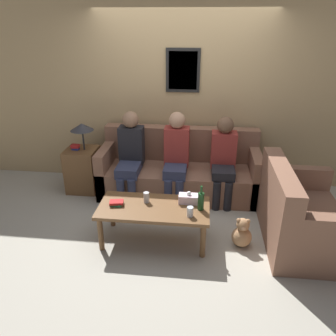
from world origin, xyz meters
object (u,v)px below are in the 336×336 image
Objects in this scene: couch_side at (299,217)px; person_left at (130,153)px; couch_main at (179,172)px; wine_bottle at (201,201)px; drinking_glass at (190,212)px; coffee_table at (154,211)px; person_right at (224,157)px; teddy_bear at (242,234)px; person_middle at (176,154)px.

couch_side is 2.33m from person_left.
couch_main is 7.84× the size of wine_bottle.
couch_side is (1.44, -1.06, 0.00)m from couch_main.
couch_side is 4.39× the size of wine_bottle.
couch_main is 20.57× the size of drinking_glass.
drinking_glass is at bearing -20.06° from coffee_table.
wine_bottle reaches higher than coffee_table.
person_right is (-0.83, 0.91, 0.33)m from couch_side.
couch_side is 1.15m from wine_bottle.
teddy_bear is at bearing -35.06° from person_left.
wine_bottle is at bearing 53.82° from drinking_glass.
couch_main is 1.24m from coffee_table.
couch_main is 1.82× the size of coffee_table.
couch_main is at bearing 78.34° from person_middle.
drinking_glass is at bearing -164.99° from teddy_bear.
person_right reaches higher than drinking_glass.
coffee_table is at bearing -127.05° from person_right.
drinking_glass is at bearing -80.90° from couch_main.
couch_side is 11.51× the size of drinking_glass.
person_middle reaches higher than couch_side.
person_left is (-0.90, 1.20, 0.15)m from drinking_glass.
person_right is at bearing 42.49° from couch_side.
person_left is 1.88m from teddy_bear.
coffee_table is at bearing -98.92° from couch_main.
wine_bottle is 0.24× the size of person_right.
couch_main is 1.92× the size of person_right.
coffee_table is at bearing -98.47° from person_middle.
couch_main is 1.84× the size of person_middle.
coffee_table is 1.01× the size of person_middle.
coffee_table is 3.50× the size of teddy_bear.
person_middle is (-0.36, 1.06, 0.11)m from wine_bottle.
teddy_bear is at bearing 15.01° from drinking_glass.
couch_side is 3.57× the size of teddy_bear.
couch_side is at bearing -47.51° from person_right.
person_middle is at bearing 0.32° from person_left.
couch_main is 1.29m from wine_bottle.
coffee_table is 4.31× the size of wine_bottle.
wine_bottle is 0.81× the size of teddy_bear.
person_middle is (0.64, 0.00, 0.01)m from person_left.
person_right is at bearing 100.38° from teddy_bear.
teddy_bear is at bearing 103.73° from couch_side.
drinking_glass is 0.31× the size of teddy_bear.
person_left reaches higher than couch_main.
drinking_glass is 1.24m from person_middle.
person_middle is 1.44m from teddy_bear.
person_left is (-2.12, 0.89, 0.34)m from couch_side.
coffee_table is at bearing -65.11° from person_left.
person_middle reaches higher than couch_main.
wine_bottle is at bearing -104.91° from person_right.
couch_side is 1.02× the size of coffee_table.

